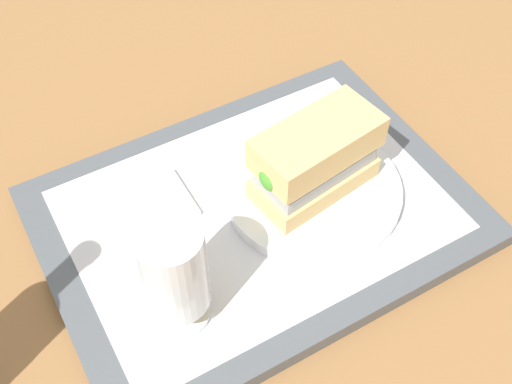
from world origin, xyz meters
name	(u,v)px	position (x,y,z in m)	size (l,w,h in m)	color
ground_plane	(256,221)	(0.00, 0.00, 0.00)	(3.00, 3.00, 0.00)	olive
tray	(256,216)	(0.00, 0.00, 0.01)	(0.44, 0.32, 0.02)	#4C5156
placemat	(256,210)	(0.00, 0.00, 0.02)	(0.38, 0.27, 0.00)	silver
plate	(312,190)	(-0.06, 0.01, 0.03)	(0.19, 0.19, 0.01)	white
sandwich	(313,160)	(-0.06, 0.01, 0.08)	(0.14, 0.08, 0.08)	tan
beer_glass	(173,272)	(0.12, 0.07, 0.09)	(0.06, 0.06, 0.12)	silver
napkin_folded	(148,208)	(0.10, -0.06, 0.02)	(0.09, 0.07, 0.01)	white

